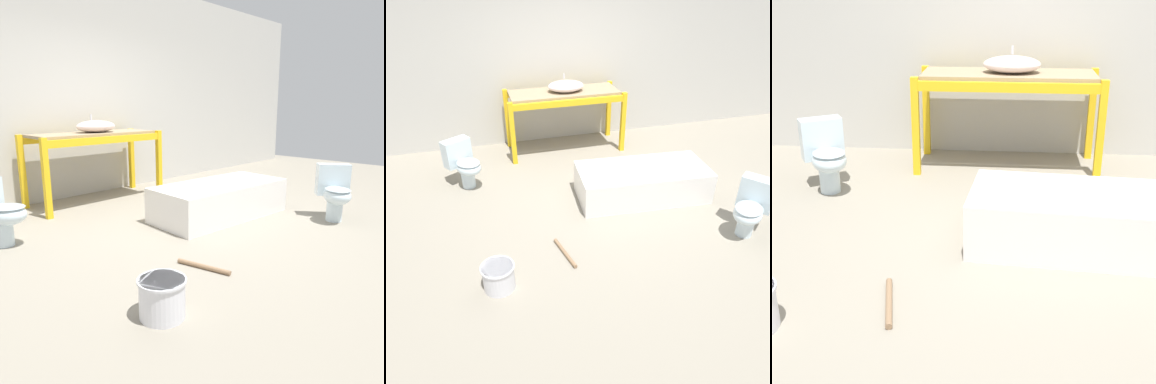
% 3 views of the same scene
% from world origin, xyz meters
% --- Properties ---
extents(ground_plane, '(12.00, 12.00, 0.00)m').
position_xyz_m(ground_plane, '(0.00, 0.00, 0.00)').
color(ground_plane, gray).
extents(warehouse_wall_rear, '(10.80, 0.08, 3.20)m').
position_xyz_m(warehouse_wall_rear, '(0.00, 2.24, 1.60)').
color(warehouse_wall_rear, beige).
rests_on(warehouse_wall_rear, ground_plane).
extents(shelving_rack, '(1.83, 0.74, 0.96)m').
position_xyz_m(shelving_rack, '(-0.14, 1.72, 0.81)').
color(shelving_rack, yellow).
rests_on(shelving_rack, ground_plane).
extents(sink_basin, '(0.56, 0.41, 0.24)m').
position_xyz_m(sink_basin, '(-0.11, 1.70, 1.04)').
color(sink_basin, silver).
rests_on(sink_basin, shelving_rack).
extents(bathtub_main, '(1.73, 0.89, 0.42)m').
position_xyz_m(bathtub_main, '(0.47, -0.03, 0.24)').
color(bathtub_main, white).
rests_on(bathtub_main, ground_plane).
extents(toilet_near, '(0.56, 0.62, 0.65)m').
position_xyz_m(toilet_near, '(-1.75, 0.89, 0.35)').
color(toilet_near, silver).
rests_on(toilet_near, ground_plane).
extents(toilet_far, '(0.62, 0.58, 0.65)m').
position_xyz_m(toilet_far, '(1.29, -1.09, 0.35)').
color(toilet_far, silver).
rests_on(toilet_far, ground_plane).
extents(bucket_white, '(0.32, 0.32, 0.26)m').
position_xyz_m(bucket_white, '(-1.51, -1.18, 0.14)').
color(bucket_white, silver).
rests_on(bucket_white, ground_plane).
extents(loose_pipe, '(0.14, 0.49, 0.04)m').
position_xyz_m(loose_pipe, '(-0.80, -0.90, 0.02)').
color(loose_pipe, '#8C6B4C').
rests_on(loose_pipe, ground_plane).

